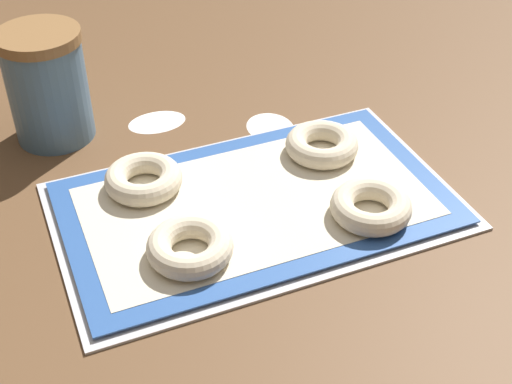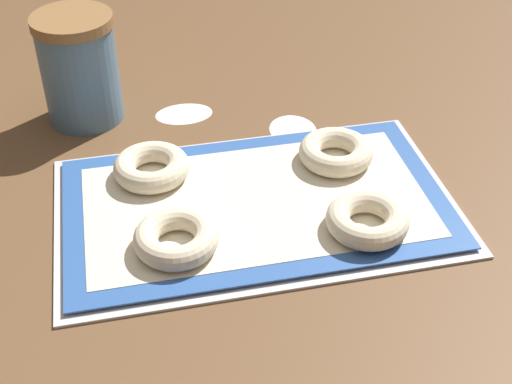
% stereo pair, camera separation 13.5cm
% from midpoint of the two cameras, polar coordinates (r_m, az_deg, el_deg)
% --- Properties ---
extents(ground_plane, '(2.80, 2.80, 0.00)m').
position_cam_midpoint_polar(ground_plane, '(0.98, 4.72, -0.66)').
color(ground_plane, brown).
extents(baking_tray, '(0.53, 0.32, 0.01)m').
position_cam_midpoint_polar(baking_tray, '(0.96, 4.00, -1.29)').
color(baking_tray, silver).
rests_on(baking_tray, ground_plane).
extents(baking_mat, '(0.51, 0.30, 0.00)m').
position_cam_midpoint_polar(baking_mat, '(0.96, 4.02, -1.04)').
color(baking_mat, '#2D569E').
rests_on(baking_mat, baking_tray).
extents(bagel_front_left, '(0.11, 0.11, 0.03)m').
position_cam_midpoint_polar(bagel_front_left, '(0.87, -2.05, -3.95)').
color(bagel_front_left, beige).
rests_on(bagel_front_left, baking_mat).
extents(bagel_front_right, '(0.11, 0.11, 0.03)m').
position_cam_midpoint_polar(bagel_front_right, '(0.92, 13.06, -2.40)').
color(bagel_front_right, beige).
rests_on(bagel_front_right, baking_mat).
extents(bagel_back_left, '(0.11, 0.11, 0.03)m').
position_cam_midpoint_polar(bagel_back_left, '(0.99, -4.56, 1.79)').
color(bagel_back_left, beige).
rests_on(bagel_back_left, baking_mat).
extents(bagel_back_right, '(0.11, 0.11, 0.03)m').
position_cam_midpoint_polar(bagel_back_right, '(1.03, 10.13, 2.98)').
color(bagel_back_right, beige).
rests_on(bagel_back_right, baking_mat).
extents(flour_canister, '(0.12, 0.12, 0.17)m').
position_cam_midpoint_polar(flour_canister, '(1.12, -10.63, 9.54)').
color(flour_canister, slate).
rests_on(flour_canister, ground_plane).
extents(flour_patch_near, '(0.09, 0.06, 0.00)m').
position_cam_midpoint_polar(flour_patch_near, '(1.15, -2.49, 6.16)').
color(flour_patch_near, white).
rests_on(flour_patch_near, ground_plane).
extents(flour_patch_far, '(0.07, 0.09, 0.00)m').
position_cam_midpoint_polar(flour_patch_far, '(1.12, 6.42, 4.87)').
color(flour_patch_far, white).
rests_on(flour_patch_far, ground_plane).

